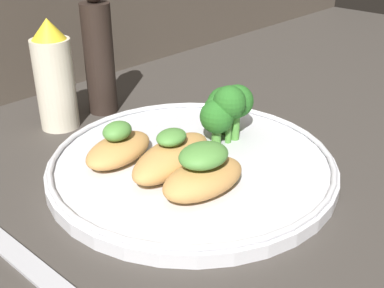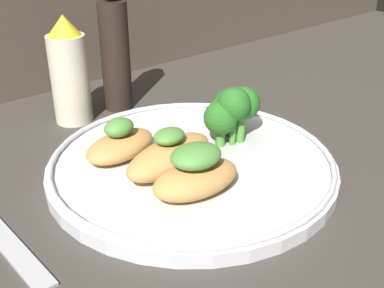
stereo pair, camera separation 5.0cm
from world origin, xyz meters
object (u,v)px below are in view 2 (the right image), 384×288
Objects in this scene: plate at (192,164)px; broccoli_bunch at (232,109)px; sauce_bottle at (69,72)px; pepper_grinder at (115,53)px.

broccoli_bunch is at bearing 7.54° from plate.
sauce_bottle is (-9.80, 19.50, 1.32)cm from broccoli_bunch.
sauce_bottle is at bearing 116.68° from broccoli_bunch.
pepper_grinder is at bearing 79.76° from plate.
plate is 4.18× the size of broccoli_bunch.
broccoli_bunch is at bearing -63.32° from sauce_bottle.
sauce_bottle is 7.02cm from pepper_grinder.
plate is 21.39cm from sauce_bottle.
plate is at bearing -172.46° from broccoli_bunch.
sauce_bottle is 0.81× the size of pepper_grinder.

